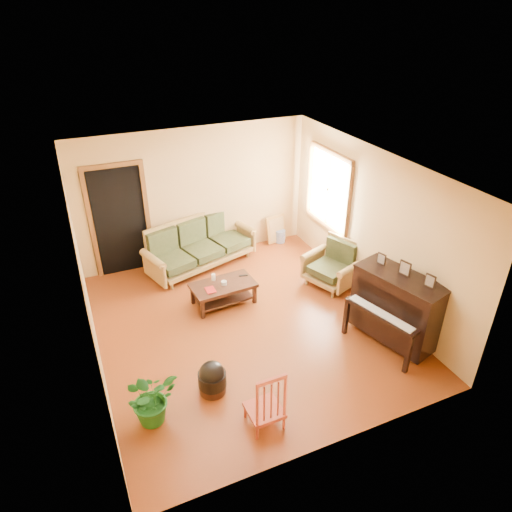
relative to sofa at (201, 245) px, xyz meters
name	(u,v)px	position (x,y,z in m)	size (l,w,h in m)	color
floor	(246,324)	(0.08, -2.05, -0.46)	(5.00, 5.00, 0.00)	#5C240C
doorway	(120,222)	(-1.37, 0.43, 0.56)	(1.08, 0.16, 2.05)	black
window	(329,189)	(2.29, -0.75, 1.04)	(0.12, 1.36, 1.46)	white
sofa	(201,245)	(0.00, 0.00, 0.00)	(2.15, 0.90, 0.92)	olive
coffee_table	(223,293)	(-0.04, -1.35, -0.27)	(1.07, 0.58, 0.39)	black
armchair	(331,264)	(1.93, -1.58, -0.03)	(0.81, 0.85, 0.85)	olive
piano	(396,309)	(1.97, -3.29, 0.11)	(0.77, 1.30, 1.15)	black
footstool	(212,381)	(-0.88, -3.20, -0.28)	(0.37, 0.37, 0.36)	black
red_chair	(265,397)	(-0.46, -3.95, -0.02)	(0.42, 0.46, 0.89)	maroon
leaning_frame	(276,229)	(1.76, 0.33, -0.15)	(0.46, 0.10, 0.62)	#B6823C
ceramic_crock	(280,236)	(1.84, 0.29, -0.33)	(0.22, 0.22, 0.27)	#314893
potted_plant	(151,398)	(-1.70, -3.34, -0.11)	(0.64, 0.55, 0.71)	#1A5B1B
book	(206,291)	(-0.38, -1.45, -0.06)	(0.15, 0.21, 0.02)	#9F1815
candle	(213,277)	(-0.15, -1.17, -0.01)	(0.07, 0.07, 0.12)	white
glass_jar	(224,283)	(-0.04, -1.37, -0.04)	(0.10, 0.10, 0.06)	silver
remote	(243,275)	(0.37, -1.25, -0.07)	(0.15, 0.04, 0.01)	black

